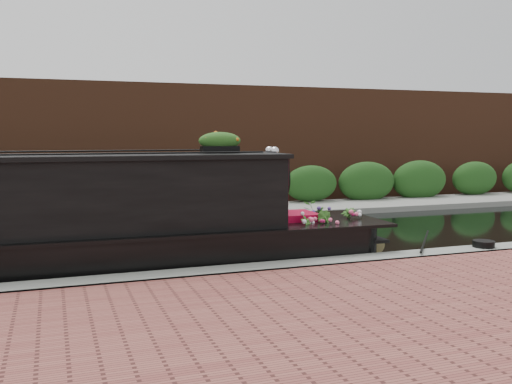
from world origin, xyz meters
name	(u,v)px	position (x,y,z in m)	size (l,w,h in m)	color
ground	(222,243)	(0.00, 0.00, 0.00)	(80.00, 80.00, 0.00)	black
near_bank_coping	(280,280)	(0.00, -3.30, 0.00)	(40.00, 0.60, 0.50)	gray
near_bank_pavers	(418,367)	(0.00, -7.00, 0.00)	(40.00, 7.00, 0.50)	brown
far_bank_path	(181,217)	(0.00, 4.20, 0.00)	(40.00, 2.40, 0.34)	gray
far_hedge	(174,213)	(0.00, 5.10, 0.00)	(40.00, 1.10, 2.80)	#1D4617
far_brick_wall	(162,205)	(0.00, 7.20, 0.00)	(40.00, 1.00, 8.00)	#562E1D
narrowboat	(54,231)	(-3.41, -1.89, 0.77)	(11.14, 2.22, 2.59)	black
rope_fender	(373,244)	(2.58, -1.89, 0.17)	(0.34, 0.34, 0.33)	olive
coiled_mooring_rope	(484,244)	(4.13, -3.24, 0.31)	(0.40, 0.40, 0.12)	black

